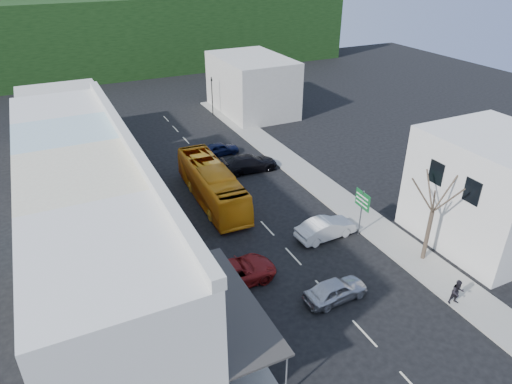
% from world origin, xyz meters
% --- Properties ---
extents(ground, '(120.00, 120.00, 0.00)m').
position_xyz_m(ground, '(0.00, 0.00, 0.00)').
color(ground, black).
rests_on(ground, ground).
extents(sidewalk_left, '(3.00, 52.00, 0.15)m').
position_xyz_m(sidewalk_left, '(-7.50, 10.00, 0.07)').
color(sidewalk_left, gray).
rests_on(sidewalk_left, ground).
extents(sidewalk_right, '(3.00, 52.00, 0.15)m').
position_xyz_m(sidewalk_right, '(7.50, 10.00, 0.07)').
color(sidewalk_right, gray).
rests_on(sidewalk_right, ground).
extents(shopfront_row, '(8.25, 30.00, 8.00)m').
position_xyz_m(shopfront_row, '(-12.49, 5.00, 4.00)').
color(shopfront_row, silver).
rests_on(shopfront_row, ground).
extents(right_building, '(8.00, 9.00, 8.00)m').
position_xyz_m(right_building, '(13.50, -4.00, 4.00)').
color(right_building, silver).
rests_on(right_building, ground).
extents(distant_block_left, '(8.00, 10.00, 6.00)m').
position_xyz_m(distant_block_left, '(-12.00, 27.00, 3.00)').
color(distant_block_left, '#B7B2A8').
rests_on(distant_block_left, ground).
extents(distant_block_right, '(8.00, 12.00, 7.00)m').
position_xyz_m(distant_block_right, '(11.00, 30.00, 3.50)').
color(distant_block_right, '#B7B2A8').
rests_on(distant_block_right, ground).
extents(hillside, '(80.00, 26.00, 14.00)m').
position_xyz_m(hillside, '(-1.45, 65.09, 6.73)').
color(hillside, black).
rests_on(hillside, ground).
extents(bus, '(2.87, 11.67, 3.10)m').
position_xyz_m(bus, '(-2.21, 9.93, 1.55)').
color(bus, orange).
rests_on(bus, ground).
extents(car_silver, '(4.47, 1.97, 1.40)m').
position_xyz_m(car_silver, '(0.12, -4.90, 0.70)').
color(car_silver, silver).
rests_on(car_silver, ground).
extents(car_white, '(4.49, 2.04, 1.40)m').
position_xyz_m(car_white, '(3.34, 1.06, 0.70)').
color(car_white, silver).
rests_on(car_white, ground).
extents(car_red, '(4.63, 1.97, 1.40)m').
position_xyz_m(car_red, '(-4.75, -0.76, 0.70)').
color(car_red, maroon).
rests_on(car_red, ground).
extents(car_black_near, '(4.59, 2.07, 1.40)m').
position_xyz_m(car_black_near, '(3.08, 13.85, 0.70)').
color(car_black_near, black).
rests_on(car_black_near, ground).
extents(car_navy_mid, '(4.46, 1.96, 1.40)m').
position_xyz_m(car_navy_mid, '(1.93, 18.60, 0.70)').
color(car_navy_mid, '#0C1333').
rests_on(car_navy_mid, ground).
extents(pedestrian_left, '(0.53, 0.67, 1.70)m').
position_xyz_m(pedestrian_left, '(-7.21, 0.57, 1.00)').
color(pedestrian_left, black).
rests_on(pedestrian_left, sidewalk_left).
extents(pedestrian_right, '(0.80, 0.63, 1.70)m').
position_xyz_m(pedestrian_right, '(6.32, -8.50, 1.00)').
color(pedestrian_right, black).
rests_on(pedestrian_right, sidewalk_right).
extents(direction_sign, '(0.32, 1.68, 3.70)m').
position_xyz_m(direction_sign, '(5.80, 0.27, 1.85)').
color(direction_sign, '#115825').
rests_on(direction_sign, ground).
extents(street_tree, '(3.57, 3.57, 7.66)m').
position_xyz_m(street_tree, '(7.88, -4.20, 3.83)').
color(street_tree, '#3C2F23').
rests_on(street_tree, ground).
extents(traffic_signal, '(1.16, 1.32, 4.92)m').
position_xyz_m(traffic_signal, '(5.80, 30.68, 2.46)').
color(traffic_signal, black).
rests_on(traffic_signal, ground).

